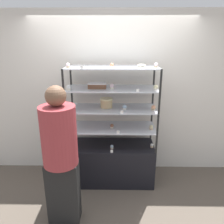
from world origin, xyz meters
name	(u,v)px	position (x,y,z in m)	size (l,w,h in m)	color
ground_plane	(112,179)	(0.00, 0.00, 0.00)	(20.00, 20.00, 0.00)	brown
back_wall	(112,96)	(0.00, 0.41, 1.30)	(8.00, 0.05, 2.60)	silver
display_base	(112,163)	(0.00, 0.00, 0.31)	(1.28, 0.53, 0.62)	black
display_riser_lower	(112,128)	(0.00, 0.00, 0.90)	(1.28, 0.53, 0.30)	black
display_riser_middle	(112,109)	(0.00, 0.00, 1.20)	(1.28, 0.53, 0.30)	black
display_riser_upper	(112,89)	(0.00, 0.00, 1.49)	(1.28, 0.53, 0.30)	black
display_riser_top	(112,68)	(0.00, 0.00, 1.79)	(1.28, 0.53, 0.30)	black
layer_cake_centerpiece	(106,103)	(-0.08, 0.04, 1.28)	(0.18, 0.18, 0.14)	#DBBC84
sheet_cake_frosted	(97,85)	(-0.21, 0.00, 1.55)	(0.25, 0.18, 0.07)	brown
cupcake_0	(72,147)	(-0.59, -0.13, 0.65)	(0.05, 0.05, 0.06)	white
cupcake_1	(112,147)	(0.00, -0.13, 0.65)	(0.05, 0.05, 0.06)	beige
cupcake_2	(152,146)	(0.60, -0.07, 0.65)	(0.05, 0.05, 0.06)	#CCB28C
price_tag_0	(112,151)	(0.00, -0.25, 0.64)	(0.04, 0.00, 0.04)	white
cupcake_3	(72,128)	(-0.58, -0.12, 0.95)	(0.05, 0.05, 0.07)	beige
cupcake_4	(112,126)	(0.00, -0.04, 0.95)	(0.05, 0.05, 0.07)	beige
cupcake_5	(151,127)	(0.57, -0.08, 0.95)	(0.05, 0.05, 0.07)	#CCB28C
price_tag_1	(118,132)	(0.09, -0.25, 0.94)	(0.04, 0.00, 0.04)	white
cupcake_6	(71,109)	(-0.58, -0.13, 1.25)	(0.06, 0.06, 0.07)	beige
cupcake_7	(124,107)	(0.18, -0.06, 1.25)	(0.06, 0.06, 0.07)	white
cupcake_8	(153,108)	(0.59, -0.08, 1.25)	(0.06, 0.06, 0.07)	#CCB28C
price_tag_2	(122,112)	(0.14, -0.25, 1.24)	(0.04, 0.00, 0.04)	white
cupcake_9	(68,88)	(-0.59, -0.14, 1.54)	(0.06, 0.06, 0.07)	beige
cupcake_10	(112,87)	(0.00, -0.06, 1.54)	(0.06, 0.06, 0.07)	beige
cupcake_11	(156,88)	(0.59, -0.12, 1.54)	(0.06, 0.06, 0.07)	beige
price_tag_3	(138,90)	(0.34, -0.25, 1.53)	(0.04, 0.00, 0.04)	white
cupcake_12	(68,65)	(-0.58, -0.10, 1.84)	(0.05, 0.05, 0.06)	#CCB28C
cupcake_13	(112,66)	(0.00, -0.11, 1.84)	(0.05, 0.05, 0.06)	white
cupcake_14	(156,65)	(0.59, -0.05, 1.84)	(0.05, 0.05, 0.06)	#CCB28C
price_tag_4	(82,67)	(-0.38, -0.25, 1.83)	(0.04, 0.00, 0.04)	white
donut_glazed	(141,66)	(0.40, 0.01, 1.82)	(0.12, 0.12, 0.03)	#EFE5CC
customer_figure	(60,154)	(-0.58, -0.82, 0.91)	(0.40, 0.40, 1.71)	black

